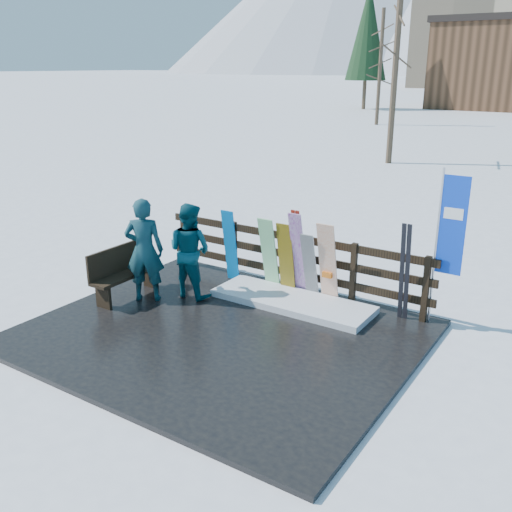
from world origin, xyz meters
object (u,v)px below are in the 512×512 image
Objects in this scene: snowboard_1 at (269,254)px; snowboard_2 at (286,259)px; snowboard_0 at (230,246)px; snowboard_5 at (328,264)px; snowboard_3 at (298,255)px; rental_flag at (448,231)px; bench at (124,270)px; snowboard_4 at (310,266)px; person_back at (190,250)px; person_front at (144,250)px.

snowboard_1 reaches higher than snowboard_2.
snowboard_2 is (1.27, 0.00, -0.03)m from snowboard_0.
snowboard_5 reaches higher than snowboard_0.
rental_flag reaches higher than snowboard_3.
bench is at bearing -144.31° from snowboard_2.
snowboard_0 is 1.11× the size of snowboard_4.
snowboard_0 is at bearing -101.20° from person_back.
snowboard_2 is 0.86m from snowboard_5.
snowboard_2 is at bearing 35.69° from bench.
person_back reaches higher than snowboard_5.
snowboard_0 is 0.88× the size of snowboard_3.
person_back reaches higher than bench.
person_back is at bearing -144.36° from snowboard_2.
snowboard_4 is at bearing -0.00° from snowboard_0.
bench is 1.02× the size of snowboard_1.
rental_flag is at bearing 170.37° from person_front.
bench is at bearing -152.01° from snowboard_5.
person_front is at bearing -144.17° from snowboard_3.
person_front reaches higher than snowboard_1.
rental_flag is at bearing 4.86° from snowboard_1.
snowboard_1 is 1.12× the size of snowboard_4.
snowboard_4 reaches higher than bench.
snowboard_2 is 0.54× the size of rental_flag.
snowboard_1 is 1.05× the size of snowboard_2.
person_front is (-0.73, -1.63, 0.22)m from snowboard_0.
snowboard_2 is 0.79× the size of person_back.
snowboard_3 is at bearing -180.00° from snowboard_4.
snowboard_2 is 0.84× the size of snowboard_3.
snowboard_0 is at bearing -145.24° from person_front.
rental_flag is 1.47× the size of person_back.
person_back reaches higher than snowboard_4.
snowboard_5 is 0.82× the size of person_front.
snowboard_0 reaches higher than snowboard_4.
snowboard_0 reaches higher than snowboard_1.
bench is 0.79× the size of person_front.
bench is 0.90× the size of snowboard_3.
snowboard_3 reaches higher than snowboard_4.
snowboard_4 is at bearing -180.00° from snowboard_5.
snowboard_1 is 3.31m from rental_flag.
snowboard_4 is at bearing 0.00° from snowboard_3.
snowboard_4 is 0.51× the size of rental_flag.
snowboard_3 is (0.63, -0.00, 0.10)m from snowboard_1.
snowboard_3 reaches higher than snowboard_0.
rental_flag is at bearing 5.50° from snowboard_2.
snowboard_1 is (2.06, 1.75, 0.20)m from bench.
snowboard_5 reaches higher than snowboard_4.
snowboard_5 is at bearing -157.48° from person_back.
snowboard_2 is (2.43, 1.75, 0.18)m from bench.
snowboard_0 is 0.94× the size of snowboard_5.
bench is 3.73m from snowboard_5.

